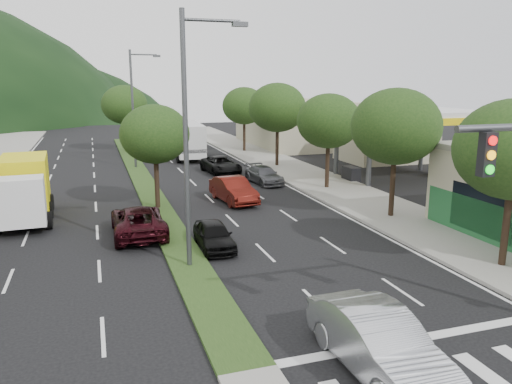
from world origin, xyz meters
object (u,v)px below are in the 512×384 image
object	(u,v)px
suv_maroon	(138,221)
sedan_silver	(378,342)
car_queue_a	(214,235)
car_queue_d	(221,165)
box_truck	(25,191)
tree_med_far	(124,105)
car_queue_c	(233,190)
tree_r_b	(396,127)
motorhome	(188,139)
tree_med_near	(155,134)
car_queue_b	(264,175)
tree_r_e	(244,106)
tree_r_d	(277,108)
streetlight_near	(191,129)
tree_r_c	(329,121)
streetlight_mid	(135,103)

from	to	relation	value
suv_maroon	sedan_silver	bearing A→B (deg)	109.33
car_queue_a	car_queue_d	distance (m)	19.00
box_truck	tree_med_far	bearing A→B (deg)	-108.02
tree_med_far	car_queue_c	bearing A→B (deg)	-79.55
tree_r_b	motorhome	size ratio (longest dim) A/B	0.76
tree_r_b	tree_med_near	xyz separation A→B (m)	(-12.00, 6.00, -0.61)
sedan_silver	car_queue_c	size ratio (longest dim) A/B	1.07
tree_r_b	car_queue_b	size ratio (longest dim) A/B	1.62
tree_r_e	tree_med_far	bearing A→B (deg)	161.57
tree_r_d	box_truck	xyz separation A→B (m)	(-19.11, -11.95, -3.60)
streetlight_near	car_queue_b	distance (m)	18.11
car_queue_b	tree_med_far	bearing A→B (deg)	106.23
tree_r_c	box_truck	world-z (taller)	tree_r_c
tree_r_d	tree_med_near	xyz separation A→B (m)	(-12.00, -12.00, -0.75)
car_queue_a	tree_r_e	bearing A→B (deg)	71.28
tree_r_b	tree_med_far	distance (m)	34.18
tree_r_b	sedan_silver	distance (m)	16.16
tree_r_d	tree_r_e	xyz separation A→B (m)	(0.00, 10.00, -0.29)
box_truck	streetlight_near	bearing A→B (deg)	123.33
tree_r_b	tree_r_d	xyz separation A→B (m)	(0.00, 18.00, 0.14)
car_queue_c	box_truck	size ratio (longest dim) A/B	0.68
tree_r_d	car_queue_a	world-z (taller)	tree_r_d
tree_r_b	tree_r_c	size ratio (longest dim) A/B	1.07
car_queue_d	motorhome	size ratio (longest dim) A/B	0.55
sedan_silver	car_queue_b	size ratio (longest dim) A/B	1.17
car_queue_b	motorhome	size ratio (longest dim) A/B	0.47
car_queue_a	motorhome	world-z (taller)	motorhome
tree_r_b	box_truck	xyz separation A→B (m)	(-19.11, 6.05, -3.46)
tree_r_d	streetlight_near	world-z (taller)	streetlight_near
box_truck	motorhome	bearing A→B (deg)	-125.14
motorhome	tree_r_e	bearing A→B (deg)	21.99
motorhome	car_queue_d	bearing A→B (deg)	-80.19
tree_med_far	car_queue_d	distance (m)	17.50
car_queue_a	box_truck	size ratio (longest dim) A/B	0.53
car_queue_a	motorhome	size ratio (longest dim) A/B	0.40
tree_r_d	box_truck	bearing A→B (deg)	-147.98
tree_med_far	car_queue_a	bearing A→B (deg)	-87.47
tree_r_c	streetlight_mid	distance (m)	17.57
tree_med_far	suv_maroon	distance (m)	31.26
tree_r_c	tree_r_e	distance (m)	20.00
tree_r_b	tree_med_far	bearing A→B (deg)	110.56
motorhome	box_truck	bearing A→B (deg)	-118.40
tree_med_far	streetlight_mid	world-z (taller)	streetlight_mid
tree_r_e	tree_med_near	xyz separation A→B (m)	(-12.00, -22.00, -0.46)
tree_r_e	motorhome	size ratio (longest dim) A/B	0.74
tree_r_b	streetlight_near	world-z (taller)	streetlight_near
tree_r_c	car_queue_b	bearing A→B (deg)	136.62
tree_med_near	tree_med_far	bearing A→B (deg)	90.00
car_queue_c	car_queue_d	size ratio (longest dim) A/B	0.94
car_queue_c	suv_maroon	bearing A→B (deg)	-146.74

